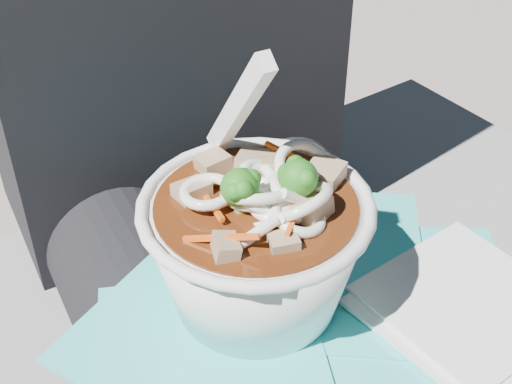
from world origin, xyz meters
name	(u,v)px	position (x,y,z in m)	size (l,w,h in m)	color
lap	(317,375)	(0.00, 0.00, 0.52)	(0.32, 0.48, 0.14)	black
person_body	(264,280)	(0.00, 0.09, 0.54)	(0.34, 0.94, 0.99)	black
plastic_bag	(295,322)	(-0.02, 0.00, 0.59)	(0.38, 0.34, 0.02)	#2FC3C4
napkins	(471,307)	(0.09, -0.06, 0.60)	(0.16, 0.16, 0.01)	white
udon_bowl	(257,240)	(-0.04, 0.03, 0.66)	(0.16, 0.16, 0.20)	white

